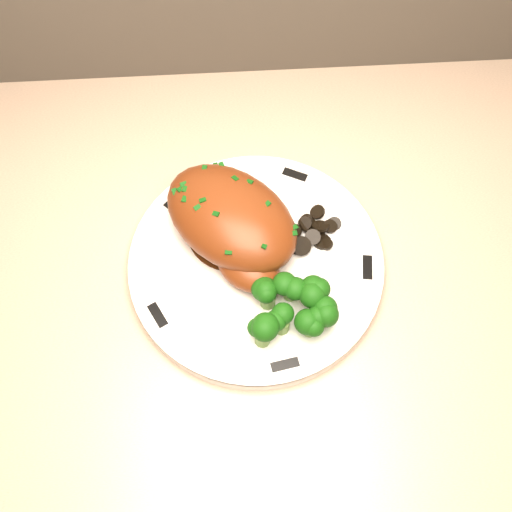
{
  "coord_description": "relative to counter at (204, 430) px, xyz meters",
  "views": [
    {
      "loc": [
        0.3,
        1.45,
        1.53
      ],
      "look_at": [
        0.32,
        1.72,
        0.99
      ],
      "focal_mm": 45.0,
      "sensor_mm": 36.0,
      "label": 1
    }
  ],
  "objects": [
    {
      "name": "counter",
      "position": [
        0.0,
        0.0,
        0.0
      ],
      "size": [
        2.24,
        0.74,
        1.09
      ],
      "color": "brown",
      "rests_on": "ground"
    },
    {
      "name": "rim_accent_2",
      "position": [
        -0.01,
        0.0,
        0.5
      ],
      "size": [
        0.02,
        0.03,
        0.0
      ],
      "primitive_type": "cube",
      "rotation": [
        0.0,
        0.0,
        5.21
      ],
      "color": "black",
      "rests_on": "plate"
    },
    {
      "name": "gravy_pool",
      "position": [
        0.06,
        0.08,
        0.5
      ],
      "size": [
        0.09,
        0.09,
        0.0
      ],
      "primitive_type": "cylinder",
      "color": "#401F0B",
      "rests_on": "plate"
    },
    {
      "name": "broccoli_florets",
      "position": [
        0.12,
        -0.01,
        0.52
      ],
      "size": [
        0.08,
        0.06,
        0.03
      ],
      "rotation": [
        0.0,
        0.0,
        0.26
      ],
      "color": "olive",
      "rests_on": "plate"
    },
    {
      "name": "mushroom_pile",
      "position": [
        0.13,
        0.07,
        0.5
      ],
      "size": [
        0.07,
        0.05,
        0.02
      ],
      "color": "black",
      "rests_on": "plate"
    },
    {
      "name": "rim_accent_3",
      "position": [
        0.11,
        -0.05,
        0.5
      ],
      "size": [
        0.03,
        0.01,
        0.0
      ],
      "primitive_type": "cube",
      "rotation": [
        0.0,
        0.0,
        6.47
      ],
      "color": "black",
      "rests_on": "plate"
    },
    {
      "name": "chicken_breast",
      "position": [
        0.07,
        0.08,
        0.52
      ],
      "size": [
        0.17,
        0.17,
        0.06
      ],
      "rotation": [
        0.0,
        0.0,
        -0.78
      ],
      "color": "brown",
      "rests_on": "plate"
    },
    {
      "name": "rim_accent_4",
      "position": [
        0.19,
        0.04,
        0.5
      ],
      "size": [
        0.01,
        0.03,
        0.0
      ],
      "primitive_type": "cube",
      "rotation": [
        0.0,
        0.0,
        7.72
      ],
      "color": "black",
      "rests_on": "plate"
    },
    {
      "name": "rim_accent_0",
      "position": [
        0.13,
        0.15,
        0.5
      ],
      "size": [
        0.03,
        0.02,
        0.0
      ],
      "primitive_type": "cube",
      "rotation": [
        0.0,
        0.0,
        2.7
      ],
      "color": "black",
      "rests_on": "plate"
    },
    {
      "name": "plate",
      "position": [
        0.09,
        0.05,
        0.49
      ],
      "size": [
        0.31,
        0.31,
        0.02
      ],
      "primitive_type": "cylinder",
      "rotation": [
        0.0,
        0.0,
        -0.34
      ],
      "color": "white",
      "rests_on": "counter"
    },
    {
      "name": "rim_accent_1",
      "position": [
        0.01,
        0.12,
        0.5
      ],
      "size": [
        0.02,
        0.02,
        0.0
      ],
      "primitive_type": "cube",
      "rotation": [
        0.0,
        0.0,
        3.95
      ],
      "color": "black",
      "rests_on": "plate"
    }
  ]
}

